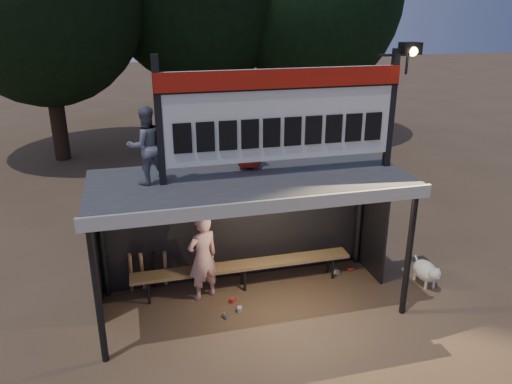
# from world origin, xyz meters

# --- Properties ---
(ground) EXTENTS (80.00, 80.00, 0.00)m
(ground) POSITION_xyz_m (0.00, 0.00, 0.00)
(ground) COLOR brown
(ground) RESTS_ON ground
(player) EXTENTS (0.67, 0.56, 1.56)m
(player) POSITION_xyz_m (-0.74, 0.41, 0.78)
(player) COLOR white
(player) RESTS_ON ground
(child_a) EXTENTS (0.67, 0.58, 1.17)m
(child_a) POSITION_xyz_m (-1.55, 0.11, 2.91)
(child_a) COLOR slate
(child_a) RESTS_ON dugout_shelter
(child_b) EXTENTS (0.54, 0.39, 1.03)m
(child_b) POSITION_xyz_m (0.09, 0.43, 2.84)
(child_b) COLOR #B2271B
(child_b) RESTS_ON dugout_shelter
(dugout_shelter) EXTENTS (5.10, 2.08, 2.32)m
(dugout_shelter) POSITION_xyz_m (0.00, 0.24, 1.85)
(dugout_shelter) COLOR #39393B
(dugout_shelter) RESTS_ON ground
(scoreboard_assembly) EXTENTS (4.10, 0.27, 1.99)m
(scoreboard_assembly) POSITION_xyz_m (0.56, -0.01, 3.32)
(scoreboard_assembly) COLOR black
(scoreboard_assembly) RESTS_ON dugout_shelter
(bench) EXTENTS (4.00, 0.35, 0.48)m
(bench) POSITION_xyz_m (0.00, 0.55, 0.43)
(bench) COLOR olive
(bench) RESTS_ON ground
(dog) EXTENTS (0.36, 0.81, 0.49)m
(dog) POSITION_xyz_m (3.27, -0.21, 0.28)
(dog) COLOR #F0E5D0
(dog) RESTS_ON ground
(bats) EXTENTS (0.68, 0.35, 0.84)m
(bats) POSITION_xyz_m (-1.67, 0.82, 0.43)
(bats) COLOR #896040
(bats) RESTS_ON ground
(litter) EXTENTS (2.76, 1.02, 0.08)m
(litter) POSITION_xyz_m (0.59, 0.16, 0.04)
(litter) COLOR red
(litter) RESTS_ON ground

